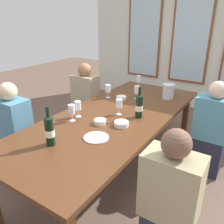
% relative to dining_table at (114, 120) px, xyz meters
% --- Properties ---
extents(ground_plane, '(12.00, 12.00, 0.00)m').
position_rel_dining_table_xyz_m(ground_plane, '(0.00, 0.00, -0.68)').
color(ground_plane, brown).
extents(back_wall_with_windows, '(4.28, 0.10, 2.90)m').
position_rel_dining_table_xyz_m(back_wall_with_windows, '(0.00, 2.67, 0.77)').
color(back_wall_with_windows, silver).
rests_on(back_wall_with_windows, ground).
extents(dining_table, '(1.08, 2.62, 0.74)m').
position_rel_dining_table_xyz_m(dining_table, '(0.00, 0.00, 0.00)').
color(dining_table, '#553019').
rests_on(dining_table, ground).
extents(white_plate_0, '(0.22, 0.22, 0.01)m').
position_rel_dining_table_xyz_m(white_plate_0, '(0.14, -0.52, 0.06)').
color(white_plate_0, white).
rests_on(white_plate_0, dining_table).
extents(metal_pitcher, '(0.16, 0.16, 0.19)m').
position_rel_dining_table_xyz_m(metal_pitcher, '(0.29, 0.83, 0.16)').
color(metal_pitcher, silver).
rests_on(metal_pitcher, dining_table).
extents(wine_bottle_0, '(0.08, 0.08, 0.34)m').
position_rel_dining_table_xyz_m(wine_bottle_0, '(-0.11, -0.81, 0.19)').
color(wine_bottle_0, black).
rests_on(wine_bottle_0, dining_table).
extents(wine_bottle_1, '(0.08, 0.08, 0.33)m').
position_rel_dining_table_xyz_m(wine_bottle_1, '(0.25, 0.09, 0.19)').
color(wine_bottle_1, black).
rests_on(wine_bottle_1, dining_table).
extents(tasting_bowl_0, '(0.13, 0.13, 0.04)m').
position_rel_dining_table_xyz_m(tasting_bowl_0, '(-0.20, 0.48, 0.08)').
color(tasting_bowl_0, white).
rests_on(tasting_bowl_0, dining_table).
extents(tasting_bowl_1, '(0.14, 0.14, 0.04)m').
position_rel_dining_table_xyz_m(tasting_bowl_1, '(0.20, -0.18, 0.08)').
color(tasting_bowl_1, white).
rests_on(tasting_bowl_1, dining_table).
extents(tasting_bowl_3, '(0.12, 0.12, 0.04)m').
position_rel_dining_table_xyz_m(tasting_bowl_3, '(-0.00, -0.26, 0.08)').
color(tasting_bowl_3, white).
rests_on(tasting_bowl_3, dining_table).
extents(wine_glass_0, '(0.07, 0.07, 0.17)m').
position_rel_dining_table_xyz_m(wine_glass_0, '(0.04, 0.04, 0.18)').
color(wine_glass_0, white).
rests_on(wine_glass_0, dining_table).
extents(wine_glass_1, '(0.07, 0.07, 0.17)m').
position_rel_dining_table_xyz_m(wine_glass_1, '(-0.29, -0.24, 0.18)').
color(wine_glass_1, white).
rests_on(wine_glass_1, dining_table).
extents(wine_glass_2, '(0.07, 0.07, 0.17)m').
position_rel_dining_table_xyz_m(wine_glass_2, '(-0.27, 1.10, 0.18)').
color(wine_glass_2, white).
rests_on(wine_glass_2, dining_table).
extents(wine_glass_3, '(0.07, 0.07, 0.17)m').
position_rel_dining_table_xyz_m(wine_glass_3, '(-0.28, -0.36, 0.18)').
color(wine_glass_3, white).
rests_on(wine_glass_3, dining_table).
extents(wine_glass_4, '(0.07, 0.07, 0.17)m').
position_rel_dining_table_xyz_m(wine_glass_4, '(-0.38, 0.44, 0.18)').
color(wine_glass_4, white).
rests_on(wine_glass_4, dining_table).
extents(wine_glass_5, '(0.07, 0.07, 0.17)m').
position_rel_dining_table_xyz_m(wine_glass_5, '(-0.04, 0.60, 0.18)').
color(wine_glass_5, white).
rests_on(wine_glass_5, dining_table).
extents(seated_person_0, '(0.38, 0.24, 1.11)m').
position_rel_dining_table_xyz_m(seated_person_0, '(-0.90, 0.61, -0.15)').
color(seated_person_0, '#342C3B').
rests_on(seated_person_0, ground).
extents(seated_person_1, '(0.38, 0.24, 1.11)m').
position_rel_dining_table_xyz_m(seated_person_1, '(0.90, 0.61, -0.15)').
color(seated_person_1, '#232637').
rests_on(seated_person_1, ground).
extents(seated_person_2, '(0.38, 0.24, 1.11)m').
position_rel_dining_table_xyz_m(seated_person_2, '(-0.90, -0.62, -0.15)').
color(seated_person_2, '#32393C').
rests_on(seated_person_2, ground).
extents(seated_person_3, '(0.38, 0.24, 1.11)m').
position_rel_dining_table_xyz_m(seated_person_3, '(0.90, -0.70, -0.15)').
color(seated_person_3, '#292F3D').
rests_on(seated_person_3, ground).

